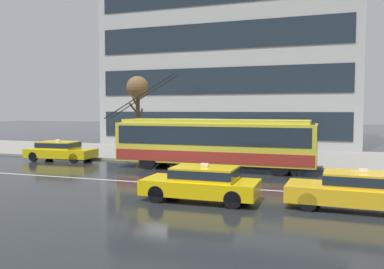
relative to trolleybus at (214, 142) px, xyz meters
The scene contains 14 objects.
ground_plane 4.30m from the trolleybus, 111.94° to the right, with size 160.00×160.00×0.00m, color #212528.
sidewalk_slab 6.93m from the trolleybus, 102.80° to the left, with size 80.00×10.00×0.14m, color gray.
crosswalk_stripe_edge_near 7.63m from the trolleybus, 16.02° to the right, with size 0.44×4.40×0.01m, color beige.
crosswalk_stripe_inner_a 8.48m from the trolleybus, 14.31° to the right, with size 0.44×4.40×0.01m, color beige.
lane_centre_line 5.37m from the trolleybus, 106.94° to the right, with size 72.00×0.14×0.01m, color silver.
trolleybus is the anchor object (origin of this frame).
taxi_queued_behind_bus 10.66m from the trolleybus, behind, with size 4.60×2.06×1.39m.
taxi_oncoming_far 10.09m from the trolleybus, 45.68° to the right, with size 4.66×1.99×1.39m.
taxi_oncoming_near 7.82m from the trolleybus, 77.80° to the right, with size 4.25×1.84×1.39m.
bus_shelter 4.63m from the trolleybus, 122.73° to the left, with size 3.78×1.66×2.60m.
pedestrian_at_shelter 6.32m from the trolleybus, 42.70° to the left, with size 0.51×0.51×1.68m.
pedestrian_approaching_curb 4.38m from the trolleybus, 88.55° to the left, with size 1.27×1.27×1.93m.
pedestrian_walking_past 5.23m from the trolleybus, 34.35° to the left, with size 1.26×1.26×1.89m.
street_tree_bare 8.34m from the trolleybus, 149.71° to the left, with size 1.57×2.11×5.57m.
Camera 1 is at (7.43, -17.71, 3.35)m, focal length 37.19 mm.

